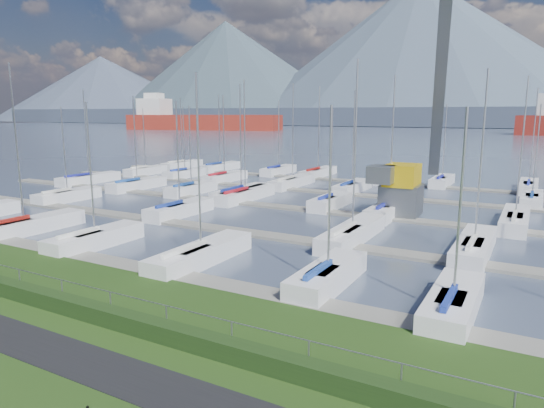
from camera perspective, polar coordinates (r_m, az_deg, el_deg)
The scene contains 10 objects.
path at distance 19.33m, azimuth -23.00°, elevation -16.12°, with size 160.00×2.00×0.04m, color black.
water at distance 273.82m, azimuth 26.25°, elevation 7.72°, with size 800.00×540.00×0.20m, color #455066.
hedge at distance 20.70m, azimuth -17.30°, elevation -12.87°, with size 80.00×0.70×0.70m, color #1E3513.
fence at distance 20.64m, azimuth -16.62°, elevation -10.36°, with size 0.04×0.04×80.00m, color gray.
foothill at distance 343.62m, azimuth 26.97°, elevation 9.11°, with size 900.00×80.00×12.00m, color #3D4759.
mountains at distance 419.74m, azimuth 28.92°, elevation 14.60°, with size 1190.00×360.00×115.00m.
docks at distance 42.63m, azimuth 9.15°, elevation -1.21°, with size 90.00×41.60×0.25m.
crane at distance 43.26m, azimuth 16.17°, elevation 6.11°, with size 5.65×13.22×22.35m.
cargo_ship_west at distance 262.68m, azimuth -8.93°, elevation 9.50°, with size 83.72×34.63×21.50m.
sailboat_fleet at distance 45.29m, azimuth 8.07°, elevation 6.63°, with size 74.99×50.23×13.09m.
Camera 1 is at (14.00, -13.32, 8.44)m, focal length 32.00 mm.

